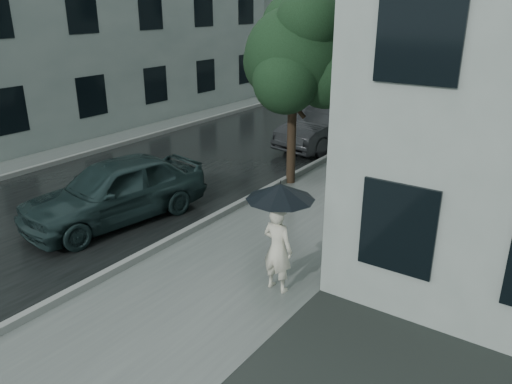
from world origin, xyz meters
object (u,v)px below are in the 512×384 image
Objects in this scene: pedestrian at (278,249)px; lamp_post at (348,62)px; car_near at (115,190)px; street_tree at (296,56)px; car_far at (327,126)px.

lamp_post is (-2.92, 8.90, 2.25)m from pedestrian.
car_near is at bearing -108.65° from lamp_post.
street_tree is at bearing -57.87° from pedestrian.
lamp_post reaches higher than car_far.
lamp_post reaches higher than car_near.
street_tree is 4.99m from car_far.
street_tree is 0.98× the size of lamp_post.
car_near is 8.83m from car_far.
pedestrian is at bearing -77.78° from lamp_post.
car_far is (-3.71, 9.20, -0.09)m from pedestrian.
lamp_post reaches higher than street_tree.
car_far is at bearing -63.93° from pedestrian.
street_tree is at bearing -93.69° from lamp_post.
car_near is (-4.83, 0.44, -0.05)m from pedestrian.
pedestrian is at bearing -59.75° from car_far.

